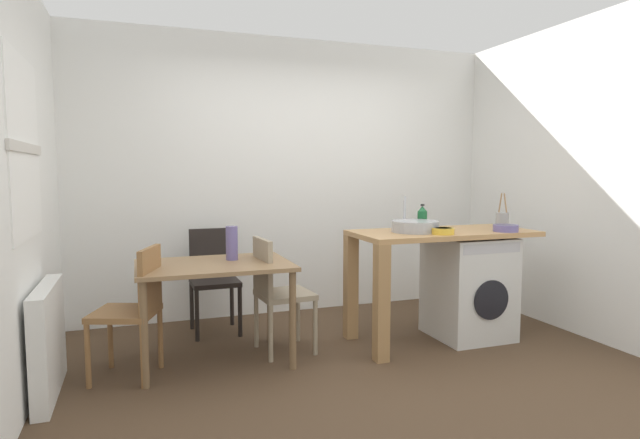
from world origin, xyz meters
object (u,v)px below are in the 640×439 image
Objects in this scene: chair_person_seat at (135,305)px; mixing_bowl at (443,231)px; dining_table at (214,276)px; chair_opposite at (276,288)px; utensil_crock at (502,219)px; bottle_tall_green at (422,218)px; vase at (232,243)px; washing_machine at (468,287)px; chair_spare_by_wall at (213,274)px; colander at (506,228)px.

chair_person_seat is 2.33m from mixing_bowl.
chair_opposite reaches higher than dining_table.
utensil_crock is (3.04, 0.06, 0.48)m from chair_person_seat.
chair_person_seat is at bearing -175.56° from bottle_tall_green.
mixing_bowl is at bearing -161.85° from utensil_crock.
bottle_tall_green is 0.38m from mixing_bowl.
mixing_bowl is at bearing -14.71° from vase.
chair_opposite is 2.07m from utensil_crock.
chair_opposite is at bearing 174.44° from washing_machine.
dining_table is 5.17× the size of bottle_tall_green.
mixing_bowl reaches higher than washing_machine.
bottle_tall_green is (-0.36, 0.17, 0.59)m from washing_machine.
chair_spare_by_wall is 4.98× the size of mixing_bowl.
utensil_crock is at bearing -1.48° from dining_table.
vase reaches higher than dining_table.
bottle_tall_green reaches higher than chair_opposite.
washing_machine is 4.30× the size of colander.
washing_machine is at bearing -25.37° from bottle_tall_green.
chair_spare_by_wall is 3.50× the size of vase.
washing_machine is at bearing 155.19° from chair_spare_by_wall.
washing_machine is 0.59m from colander.
bottle_tall_green is 0.71× the size of utensil_crock.
utensil_crock is at bearing 159.63° from chair_spare_by_wall.
colander is (2.21, -1.11, 0.44)m from chair_spare_by_wall.
chair_opposite is 1.66m from washing_machine.
dining_table is 1.28× the size of washing_machine.
dining_table is at bearing 178.52° from utensil_crock.
chair_spare_by_wall is at bearing 156.24° from washing_machine.
vase is (-2.16, 0.43, -0.08)m from colander.
colander reaches higher than dining_table.
chair_person_seat is 1.04m from chair_opposite.
dining_table is 6.09× the size of mixing_bowl.
colander is at bearing -74.35° from chair_person_seat.
chair_opposite is 0.82m from chair_spare_by_wall.
chair_person_seat is 3.08m from utensil_crock.
chair_person_seat is at bearing -179.81° from washing_machine.
mixing_bowl is 0.58m from colander.
colander is (1.83, -0.38, 0.44)m from chair_opposite.
mixing_bowl is (-0.40, -0.20, 0.52)m from washing_machine.
mixing_bowl is (1.25, -0.36, 0.44)m from chair_opposite.
vase is at bearing 178.37° from bottle_tall_green.
chair_person_seat is at bearing 53.16° from chair_spare_by_wall.
bottle_tall_green is at bearing 170.75° from utensil_crock.
chair_person_seat is 0.82m from vase.
washing_machine is at bearing -3.14° from dining_table.
washing_machine is at bearing 130.74° from colander.
mixing_bowl is 0.80m from utensil_crock.
washing_machine is at bearing -171.90° from utensil_crock.
utensil_crock reaches higher than vase.
chair_spare_by_wall is 1.05× the size of washing_machine.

